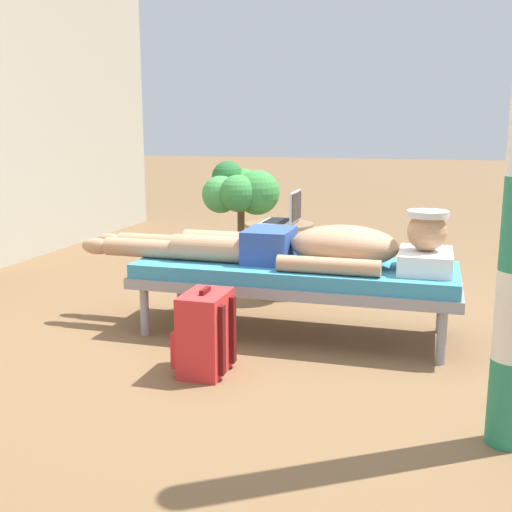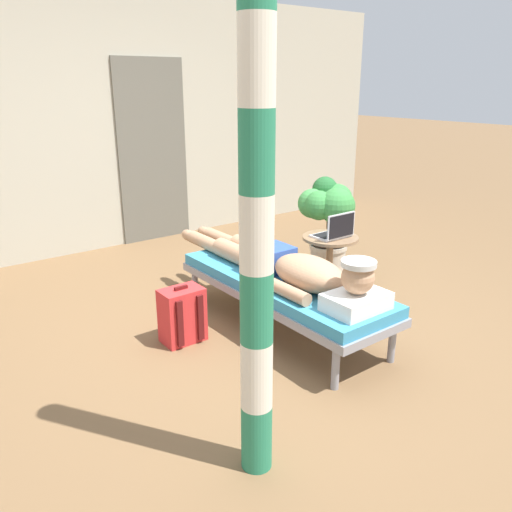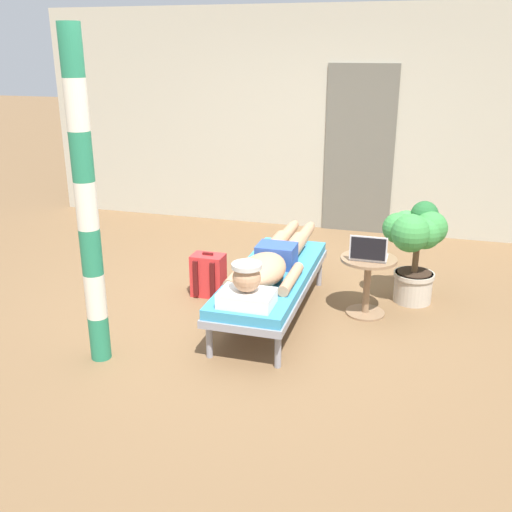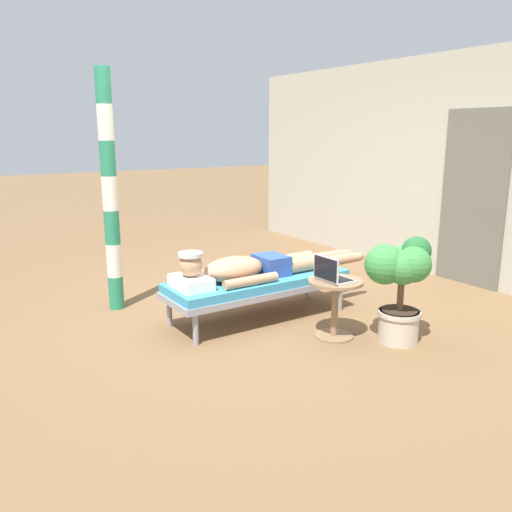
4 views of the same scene
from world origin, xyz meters
name	(u,v)px [view 1 (image 1 of 4)]	position (x,y,z in m)	size (l,w,h in m)	color
ground_plane	(284,342)	(0.00, 0.00, 0.00)	(40.00, 40.00, 0.00)	brown
lounge_chair	(295,276)	(0.17, -0.02, 0.35)	(0.63, 1.84, 0.42)	gray
person_reclining	(303,246)	(0.17, -0.07, 0.52)	(0.53, 2.17, 0.33)	white
side_table	(279,247)	(0.95, 0.27, 0.36)	(0.48, 0.48, 0.52)	#8C6B4C
laptop	(286,215)	(0.95, 0.22, 0.58)	(0.31, 0.24, 0.23)	silver
backpack	(205,334)	(-0.52, 0.27, 0.20)	(0.30, 0.26, 0.42)	red
potted_plant	(242,205)	(1.31, 0.65, 0.59)	(0.56, 0.58, 0.92)	#BFB29E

